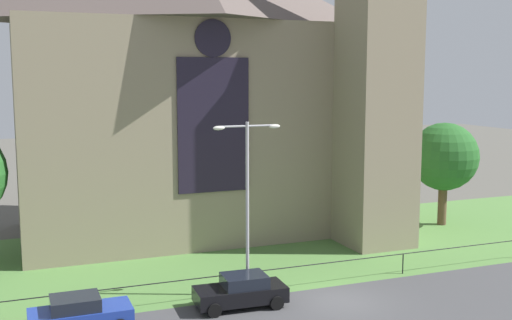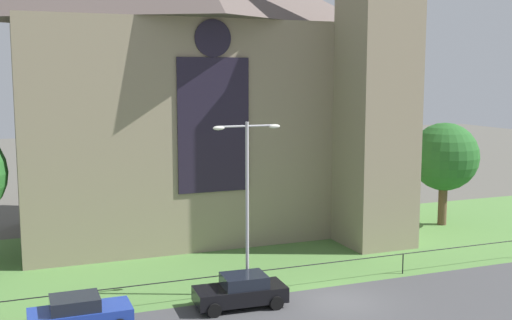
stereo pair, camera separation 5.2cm
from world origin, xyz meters
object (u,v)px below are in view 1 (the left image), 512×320
(tree_right_far, at_px, (444,157))
(church_building, at_px, (200,81))
(streetlamp_near, at_px, (247,187))
(parked_car_blue, at_px, (79,314))
(parked_car_black, at_px, (241,291))

(tree_right_far, bearing_deg, church_building, 164.41)
(streetlamp_near, xyz_separation_m, parked_car_blue, (-8.09, -1.53, -4.62))
(streetlamp_near, relative_size, parked_car_blue, 2.01)
(tree_right_far, height_order, parked_car_black, tree_right_far)
(church_building, relative_size, streetlamp_near, 3.07)
(tree_right_far, bearing_deg, parked_car_black, -152.01)
(church_building, xyz_separation_m, streetlamp_near, (-1.61, -13.39, -4.91))
(tree_right_far, bearing_deg, streetlamp_near, -154.32)
(parked_car_blue, bearing_deg, parked_car_black, 1.19)
(parked_car_blue, bearing_deg, church_building, 56.77)
(streetlamp_near, bearing_deg, parked_car_blue, -169.26)
(tree_right_far, xyz_separation_m, streetlamp_near, (-18.22, -8.76, 0.46))
(church_building, distance_m, streetlamp_near, 14.36)
(tree_right_far, xyz_separation_m, parked_car_blue, (-26.31, -10.30, -4.16))
(church_building, xyz_separation_m, tree_right_far, (16.61, -4.63, -5.37))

